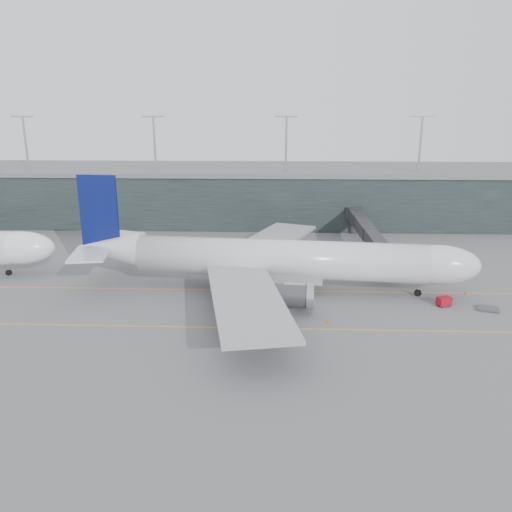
{
  "coord_description": "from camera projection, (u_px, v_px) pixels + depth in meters",
  "views": [
    {
      "loc": [
        2.4,
        -86.6,
        30.07
      ],
      "look_at": [
        -0.88,
        -4.0,
        6.32
      ],
      "focal_mm": 35.0,
      "sensor_mm": 36.0,
      "label": 1
    }
  ],
  "objects": [
    {
      "name": "taxiline_a",
      "position": [
        261.0,
        290.0,
        87.72
      ],
      "size": [
        160.0,
        0.25,
        0.02
      ],
      "primitive_type": "cube",
      "color": "orange",
      "rests_on": "ground"
    },
    {
      "name": "taxiline_b",
      "position": [
        258.0,
        328.0,
        72.35
      ],
      "size": [
        160.0,
        0.25,
        0.02
      ],
      "primitive_type": "cube",
      "color": "orange",
      "rests_on": "ground"
    },
    {
      "name": "cone_wing_stbd",
      "position": [
        329.0,
        321.0,
        74.08
      ],
      "size": [
        0.47,
        0.47,
        0.76
      ],
      "primitive_type": "cone",
      "color": "#F8430D",
      "rests_on": "ground"
    },
    {
      "name": "cone_tail",
      "position": [
        215.0,
        306.0,
        79.9
      ],
      "size": [
        0.41,
        0.41,
        0.66
      ],
      "primitive_type": "cone",
      "color": "orange",
      "rests_on": "ground"
    },
    {
      "name": "gse_cart",
      "position": [
        444.0,
        301.0,
        80.48
      ],
      "size": [
        2.58,
        2.12,
        1.51
      ],
      "rotation": [
        0.0,
        0.0,
        0.38
      ],
      "color": "maroon",
      "rests_on": "ground"
    },
    {
      "name": "ground",
      "position": [
        262.0,
        283.0,
        91.56
      ],
      "size": [
        320.0,
        320.0,
        0.0
      ],
      "primitive_type": "plane",
      "color": "#535458",
      "rests_on": "ground"
    },
    {
      "name": "terminal",
      "position": [
        267.0,
        193.0,
        145.16
      ],
      "size": [
        240.0,
        36.0,
        29.0
      ],
      "color": "black",
      "rests_on": "ground"
    },
    {
      "name": "baggage_dolly",
      "position": [
        488.0,
        309.0,
        79.1
      ],
      "size": [
        3.83,
        3.47,
        0.31
      ],
      "primitive_type": "cube",
      "rotation": [
        0.0,
        0.0,
        -0.37
      ],
      "color": "#3C3C41",
      "rests_on": "ground"
    },
    {
      "name": "cone_nose",
      "position": [
        466.0,
        292.0,
        85.88
      ],
      "size": [
        0.41,
        0.41,
        0.65
      ],
      "primitive_type": "cone",
      "color": "#F4560D",
      "rests_on": "ground"
    },
    {
      "name": "main_aircraft",
      "position": [
        277.0,
        260.0,
        86.65
      ],
      "size": [
        70.43,
        65.89,
        19.74
      ],
      "rotation": [
        0.0,
        0.0,
        -0.09
      ],
      "color": "silver",
      "rests_on": "ground"
    },
    {
      "name": "jet_bridge",
      "position": [
        363.0,
        227.0,
        113.43
      ],
      "size": [
        4.25,
        45.23,
        6.9
      ],
      "rotation": [
        0.0,
        0.0,
        -0.0
      ],
      "color": "#27272B",
      "rests_on": "ground"
    },
    {
      "name": "cone_wing_port",
      "position": [
        299.0,
        262.0,
        103.32
      ],
      "size": [
        0.4,
        0.4,
        0.64
      ],
      "primitive_type": "cone",
      "color": "orange",
      "rests_on": "ground"
    },
    {
      "name": "taxiline_lead_main",
      "position": [
        287.0,
        254.0,
        110.58
      ],
      "size": [
        0.25,
        60.0,
        0.02
      ],
      "primitive_type": "cube",
      "color": "orange",
      "rests_on": "ground"
    },
    {
      "name": "uld_b",
      "position": [
        251.0,
        262.0,
        101.79
      ],
      "size": [
        1.96,
        1.64,
        1.66
      ],
      "rotation": [
        0.0,
        0.0,
        0.1
      ],
      "color": "#3D3E43",
      "rests_on": "ground"
    },
    {
      "name": "uld_a",
      "position": [
        240.0,
        262.0,
        101.23
      ],
      "size": [
        2.27,
        1.93,
        1.85
      ],
      "rotation": [
        0.0,
        0.0,
        0.16
      ],
      "color": "#3D3E43",
      "rests_on": "ground"
    },
    {
      "name": "uld_c",
      "position": [
        264.0,
        262.0,
        100.61
      ],
      "size": [
        2.7,
        2.43,
        2.02
      ],
      "rotation": [
        0.0,
        0.0,
        -0.35
      ],
      "color": "#3D3E43",
      "rests_on": "ground"
    }
  ]
}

